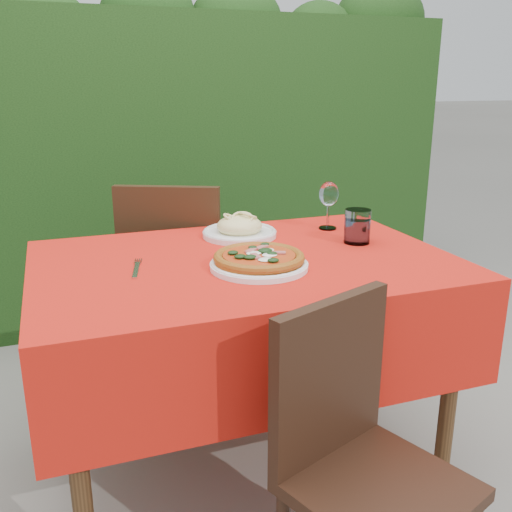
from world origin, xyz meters
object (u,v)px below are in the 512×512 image
object	(u,v)px
chair_near	(356,447)
chair_far	(176,274)
water_glass	(357,228)
pizza_plate	(259,260)
pasta_plate	(240,229)
wine_glass	(329,196)
fork	(136,270)

from	to	relation	value
chair_near	chair_far	bearing A→B (deg)	76.52
chair_near	water_glass	distance (m)	0.80
chair_near	pizza_plate	bearing A→B (deg)	75.82
chair_near	pasta_plate	bearing A→B (deg)	68.98
chair_far	pasta_plate	size ratio (longest dim) A/B	3.46
pizza_plate	wine_glass	xyz separation A→B (m)	(0.39, 0.35, 0.10)
chair_near	water_glass	xyz separation A→B (m)	(0.34, 0.64, 0.34)
pizza_plate	water_glass	distance (m)	0.43
chair_far	fork	world-z (taller)	chair_far
chair_far	water_glass	xyz separation A→B (m)	(0.50, -0.57, 0.29)
chair_near	wine_glass	distance (m)	0.99
chair_far	pizza_plate	bearing A→B (deg)	122.83
pasta_plate	wine_glass	size ratio (longest dim) A/B	1.47
pizza_plate	fork	distance (m)	0.35
chair_near	pizza_plate	size ratio (longest dim) A/B	2.42
chair_far	pizza_plate	size ratio (longest dim) A/B	2.71
fork	chair_near	bearing A→B (deg)	-43.31
pasta_plate	water_glass	xyz separation A→B (m)	(0.34, -0.21, 0.02)
chair_near	pasta_plate	size ratio (longest dim) A/B	3.09
pizza_plate	fork	bearing A→B (deg)	164.68
chair_far	pasta_plate	world-z (taller)	chair_far
pizza_plate	wine_glass	world-z (taller)	wine_glass
wine_glass	pizza_plate	bearing A→B (deg)	-138.71
chair_far	pasta_plate	bearing A→B (deg)	138.86
wine_glass	fork	distance (m)	0.79
chair_near	pasta_plate	distance (m)	0.90
chair_near	pasta_plate	world-z (taller)	pasta_plate
wine_glass	fork	xyz separation A→B (m)	(-0.73, -0.25, -0.12)
chair_near	pizza_plate	distance (m)	0.59
fork	pizza_plate	bearing A→B (deg)	-3.11
fork	water_glass	bearing A→B (deg)	16.19
water_glass	pizza_plate	bearing A→B (deg)	-160.18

